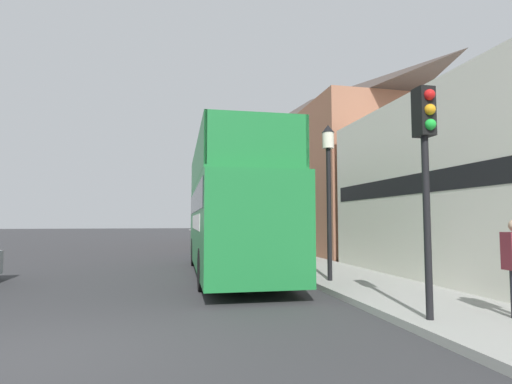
# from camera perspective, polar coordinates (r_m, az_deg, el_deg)

# --- Properties ---
(ground_plane) EXTENTS (144.00, 144.00, 0.00)m
(ground_plane) POSITION_cam_1_polar(r_m,az_deg,el_deg) (26.87, -16.21, -7.78)
(ground_plane) COLOR #333335
(sidewalk) EXTENTS (2.83, 108.00, 0.14)m
(sidewalk) POSITION_cam_1_polar(r_m,az_deg,el_deg) (24.38, 0.07, -8.16)
(sidewalk) COLOR #999993
(sidewalk) RESTS_ON ground_plane
(brick_terrace_rear) EXTENTS (6.00, 21.29, 10.29)m
(brick_terrace_rear) POSITION_cam_1_polar(r_m,az_deg,el_deg) (28.01, 7.89, 2.80)
(brick_terrace_rear) COLOR #9E664C
(brick_terrace_rear) RESTS_ON ground_plane
(tour_bus) EXTENTS (2.69, 9.83, 4.25)m
(tour_bus) POSITION_cam_1_polar(r_m,az_deg,el_deg) (13.44, -3.54, -3.64)
(tour_bus) COLOR #1E7A38
(tour_bus) RESTS_ON ground_plane
(parked_car_ahead_of_bus) EXTENTS (1.89, 4.22, 1.39)m
(parked_car_ahead_of_bus) POSITION_cam_1_polar(r_m,az_deg,el_deg) (20.66, -4.99, -7.24)
(parked_car_ahead_of_bus) COLOR navy
(parked_car_ahead_of_bus) RESTS_ON ground_plane
(traffic_signal) EXTENTS (0.28, 0.42, 3.94)m
(traffic_signal) POSITION_cam_1_polar(r_m,az_deg,el_deg) (7.44, 23.08, 5.78)
(traffic_signal) COLOR black
(traffic_signal) RESTS_ON sidewalk
(lamp_post_nearest) EXTENTS (0.35, 0.35, 4.35)m
(lamp_post_nearest) POSITION_cam_1_polar(r_m,az_deg,el_deg) (11.41, 10.33, 2.91)
(lamp_post_nearest) COLOR black
(lamp_post_nearest) RESTS_ON sidewalk
(lamp_post_second) EXTENTS (0.35, 0.35, 5.18)m
(lamp_post_second) POSITION_cam_1_polar(r_m,az_deg,el_deg) (18.75, 0.93, 1.65)
(lamp_post_second) COLOR black
(lamp_post_second) RESTS_ON sidewalk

